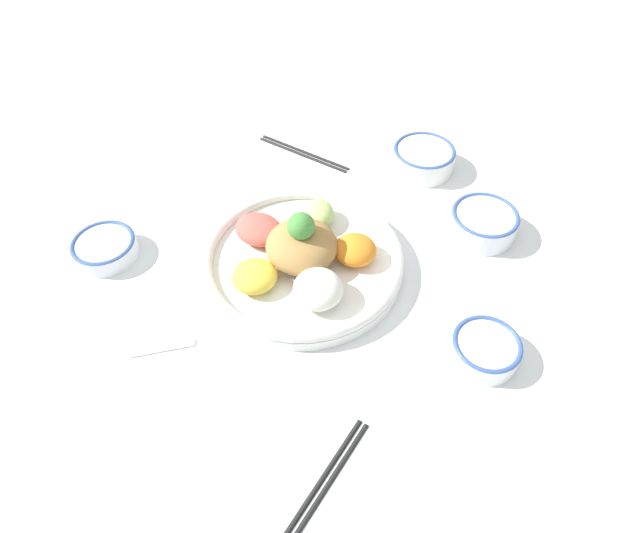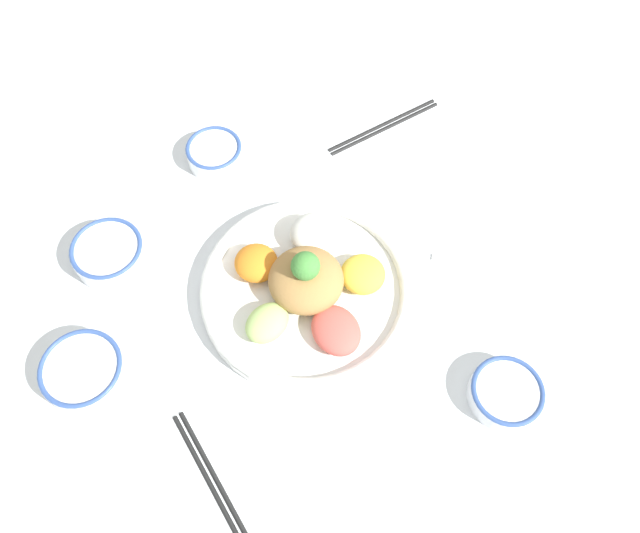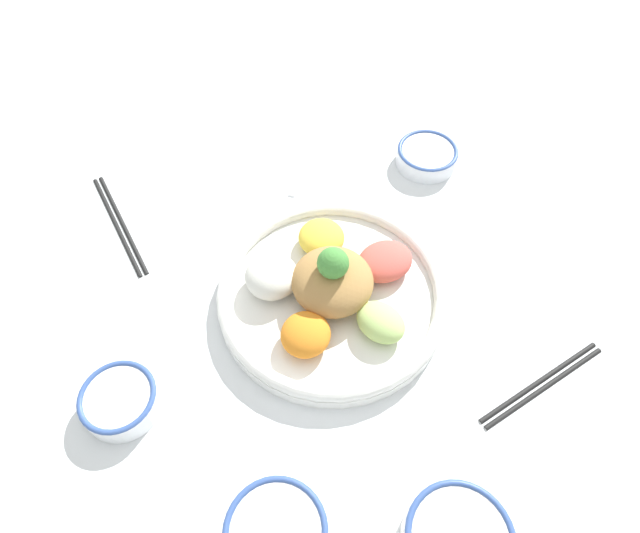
{
  "view_description": "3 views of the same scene",
  "coord_description": "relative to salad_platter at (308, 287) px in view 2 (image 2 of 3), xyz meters",
  "views": [
    {
      "loc": [
        -0.07,
        0.58,
        0.67
      ],
      "look_at": [
        -0.03,
        0.03,
        0.05
      ],
      "focal_mm": 30.0,
      "sensor_mm": 36.0,
      "label": 1
    },
    {
      "loc": [
        0.23,
        -0.38,
        0.89
      ],
      "look_at": [
        0.02,
        0.0,
        0.09
      ],
      "focal_mm": 35.0,
      "sensor_mm": 36.0,
      "label": 2
    },
    {
      "loc": [
        -0.36,
        -0.2,
        0.67
      ],
      "look_at": [
        0.03,
        0.03,
        0.03
      ],
      "focal_mm": 30.0,
      "sensor_mm": 36.0,
      "label": 3
    }
  ],
  "objects": [
    {
      "name": "rice_bowl_plain",
      "position": [
        -0.21,
        -0.28,
        -0.0
      ],
      "size": [
        0.12,
        0.12,
        0.05
      ],
      "color": "white",
      "rests_on": "ground_plane"
    },
    {
      "name": "ground_plane",
      "position": [
        -0.0,
        0.01,
        -0.03
      ],
      "size": [
        2.4,
        2.4,
        0.0
      ],
      "primitive_type": "plane",
      "color": "white"
    },
    {
      "name": "chopsticks_pair_far",
      "position": [
        -0.05,
        0.37,
        -0.02
      ],
      "size": [
        0.13,
        0.21,
        0.01
      ],
      "rotation": [
        0.0,
        0.0,
        4.19
      ],
      "color": "black",
      "rests_on": "ground_plane"
    },
    {
      "name": "rice_bowl_blue",
      "position": [
        0.33,
        -0.01,
        -0.01
      ],
      "size": [
        0.11,
        0.11,
        0.03
      ],
      "color": "white",
      "rests_on": "ground_plane"
    },
    {
      "name": "sauce_bowl_dark",
      "position": [
        -0.28,
        0.15,
        -0.01
      ],
      "size": [
        0.1,
        0.1,
        0.04
      ],
      "color": "white",
      "rests_on": "ground_plane"
    },
    {
      "name": "sauce_bowl_red",
      "position": [
        -0.31,
        -0.1,
        -0.0
      ],
      "size": [
        0.11,
        0.11,
        0.05
      ],
      "color": "white",
      "rests_on": "ground_plane"
    },
    {
      "name": "serving_spoon_main",
      "position": [
        0.22,
        0.18,
        -0.02
      ],
      "size": [
        0.13,
        0.06,
        0.01
      ],
      "rotation": [
        0.0,
        0.0,
        3.43
      ],
      "color": "white",
      "rests_on": "ground_plane"
    },
    {
      "name": "salad_platter",
      "position": [
        0.0,
        0.0,
        0.0
      ],
      "size": [
        0.33,
        0.33,
        0.12
      ],
      "color": "white",
      "rests_on": "ground_plane"
    },
    {
      "name": "chopsticks_pair_near",
      "position": [
        0.02,
        -0.31,
        -0.02
      ],
      "size": [
        0.19,
        0.11,
        0.01
      ],
      "rotation": [
        0.0,
        0.0,
        2.64
      ],
      "color": "black",
      "rests_on": "ground_plane"
    }
  ]
}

